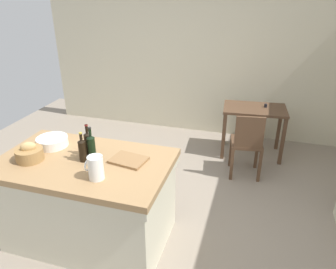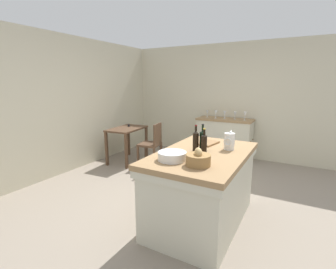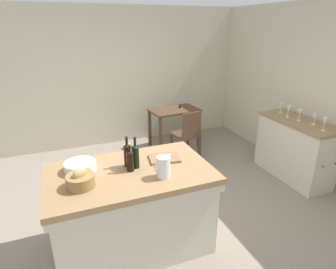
{
  "view_description": "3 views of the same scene",
  "coord_description": "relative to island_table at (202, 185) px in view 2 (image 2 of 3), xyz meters",
  "views": [
    {
      "loc": [
        1.03,
        -2.66,
        2.39
      ],
      "look_at": [
        0.14,
        0.33,
        0.92
      ],
      "focal_mm": 34.19,
      "sensor_mm": 36.0,
      "label": 1
    },
    {
      "loc": [
        -3.12,
        -1.41,
        1.72
      ],
      "look_at": [
        0.22,
        0.45,
        0.91
      ],
      "focal_mm": 26.1,
      "sensor_mm": 36.0,
      "label": 2
    },
    {
      "loc": [
        -1.02,
        -2.84,
        2.25
      ],
      "look_at": [
        0.25,
        0.34,
        0.92
      ],
      "focal_mm": 30.08,
      "sensor_mm": 36.0,
      "label": 3
    }
  ],
  "objects": [
    {
      "name": "wine_glass_far_left",
      "position": [
        2.68,
        0.09,
        0.57
      ],
      "size": [
        0.07,
        0.07,
        0.19
      ],
      "color": "white",
      "rests_on": "side_cabinet"
    },
    {
      "name": "pitcher",
      "position": [
        0.27,
        -0.24,
        0.53
      ],
      "size": [
        0.17,
        0.13,
        0.25
      ],
      "color": "white",
      "rests_on": "island_table"
    },
    {
      "name": "wine_bottle_green",
      "position": [
        0.01,
        -0.0,
        0.54
      ],
      "size": [
        0.07,
        0.07,
        0.29
      ],
      "color": "black",
      "rests_on": "island_table"
    },
    {
      "name": "ground_plane",
      "position": [
        0.46,
        0.41,
        -0.49
      ],
      "size": [
        6.76,
        6.76,
        0.0
      ],
      "primitive_type": "plane",
      "color": "gray"
    },
    {
      "name": "side_cabinet",
      "position": [
        2.72,
        0.53,
        -0.02
      ],
      "size": [
        0.52,
        1.24,
        0.93
      ],
      "color": "#99754C",
      "rests_on": "ground"
    },
    {
      "name": "wine_glass_middle",
      "position": [
        2.71,
        0.54,
        0.56
      ],
      "size": [
        0.07,
        0.07,
        0.17
      ],
      "color": "white",
      "rests_on": "side_cabinet"
    },
    {
      "name": "writing_desk",
      "position": [
        1.46,
        2.32,
        0.14
      ],
      "size": [
        0.94,
        0.63,
        0.81
      ],
      "color": "#513826",
      "rests_on": "ground"
    },
    {
      "name": "wall_right",
      "position": [
        3.06,
        0.41,
        0.81
      ],
      "size": [
        0.12,
        5.2,
        2.6
      ],
      "primitive_type": "cube",
      "color": "beige",
      "rests_on": "ground"
    },
    {
      "name": "cutting_board",
      "position": [
        0.41,
        0.11,
        0.43
      ],
      "size": [
        0.35,
        0.28,
        0.02
      ],
      "primitive_type": "cube",
      "rotation": [
        0.0,
        0.0,
        -0.16
      ],
      "color": "olive",
      "rests_on": "island_table"
    },
    {
      "name": "wine_glass_right",
      "position": [
        2.68,
        0.74,
        0.56
      ],
      "size": [
        0.07,
        0.07,
        0.18
      ],
      "color": "white",
      "rests_on": "side_cabinet"
    },
    {
      "name": "wooden_chair",
      "position": [
        1.42,
        1.65,
        0.02
      ],
      "size": [
        0.46,
        0.46,
        0.92
      ],
      "color": "#513826",
      "rests_on": "ground"
    },
    {
      "name": "island_table",
      "position": [
        0.0,
        0.0,
        0.0
      ],
      "size": [
        1.62,
        0.98,
        0.91
      ],
      "color": "#99754C",
      "rests_on": "ground"
    },
    {
      "name": "wash_bowl",
      "position": [
        -0.45,
        0.18,
        0.46
      ],
      "size": [
        0.31,
        0.31,
        0.09
      ],
      "primitive_type": "cylinder",
      "color": "white",
      "rests_on": "island_table"
    },
    {
      "name": "wine_bottle_dark",
      "position": [
        0.08,
        0.04,
        0.55
      ],
      "size": [
        0.07,
        0.07,
        0.33
      ],
      "color": "black",
      "rests_on": "island_table"
    },
    {
      "name": "wine_glass_left",
      "position": [
        2.76,
        0.32,
        0.55
      ],
      "size": [
        0.07,
        0.07,
        0.17
      ],
      "color": "white",
      "rests_on": "side_cabinet"
    },
    {
      "name": "bread_basket",
      "position": [
        -0.48,
        -0.13,
        0.49
      ],
      "size": [
        0.25,
        0.25,
        0.18
      ],
      "color": "olive",
      "rests_on": "island_table"
    },
    {
      "name": "wall_back",
      "position": [
        0.46,
        3.01,
        0.81
      ],
      "size": [
        5.32,
        0.12,
        2.6
      ],
      "primitive_type": "cube",
      "color": "beige",
      "rests_on": "ground"
    },
    {
      "name": "wine_bottle_amber",
      "position": [
        0.01,
        0.1,
        0.55
      ],
      "size": [
        0.07,
        0.07,
        0.32
      ],
      "color": "black",
      "rests_on": "island_table"
    },
    {
      "name": "wine_glass_far_right",
      "position": [
        2.75,
        0.96,
        0.55
      ],
      "size": [
        0.07,
        0.07,
        0.16
      ],
      "color": "white",
      "rests_on": "side_cabinet"
    }
  ]
}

